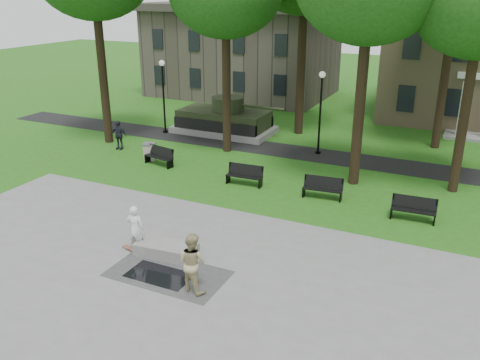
# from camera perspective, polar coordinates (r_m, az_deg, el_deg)

# --- Properties ---
(ground) EXTENTS (120.00, 120.00, 0.00)m
(ground) POSITION_cam_1_polar(r_m,az_deg,el_deg) (19.47, -3.65, -6.88)
(ground) COLOR #245413
(ground) RESTS_ON ground
(plaza) EXTENTS (22.00, 16.00, 0.02)m
(plaza) POSITION_cam_1_polar(r_m,az_deg,el_deg) (15.93, -12.66, -14.28)
(plaza) COLOR gray
(plaza) RESTS_ON ground
(footpath) EXTENTS (44.00, 2.60, 0.01)m
(footpath) POSITION_cam_1_polar(r_m,az_deg,el_deg) (29.70, 7.64, 2.95)
(footpath) COLOR black
(footpath) RESTS_ON ground
(building_left) EXTENTS (15.00, 10.00, 7.20)m
(building_left) POSITION_cam_1_polar(r_m,az_deg,el_deg) (46.17, 0.34, 14.08)
(building_left) COLOR #4C443D
(building_left) RESTS_ON ground
(lamp_left) EXTENTS (0.36, 0.36, 4.73)m
(lamp_left) POSITION_cam_1_polar(r_m,az_deg,el_deg) (33.56, -8.61, 9.89)
(lamp_left) COLOR black
(lamp_left) RESTS_ON ground
(lamp_mid) EXTENTS (0.36, 0.36, 4.73)m
(lamp_mid) POSITION_cam_1_polar(r_m,az_deg,el_deg) (29.12, 9.03, 8.20)
(lamp_mid) COLOR black
(lamp_mid) RESTS_ON ground
(tank_monument) EXTENTS (7.45, 3.40, 2.40)m
(tank_monument) POSITION_cam_1_polar(r_m,az_deg,el_deg) (33.64, -1.75, 6.75)
(tank_monument) COLOR gray
(tank_monument) RESTS_ON ground
(puddle) EXTENTS (2.20, 1.20, 0.00)m
(puddle) POSITION_cam_1_polar(r_m,az_deg,el_deg) (17.49, -9.04, -10.50)
(puddle) COLOR black
(puddle) RESTS_ON plaza
(concrete_block) EXTENTS (2.28, 1.20, 0.45)m
(concrete_block) POSITION_cam_1_polar(r_m,az_deg,el_deg) (18.56, -8.29, -7.70)
(concrete_block) COLOR gray
(concrete_block) RESTS_ON plaza
(skateboard) EXTENTS (0.80, 0.36, 0.07)m
(skateboard) POSITION_cam_1_polar(r_m,az_deg,el_deg) (19.17, -12.15, -7.63)
(skateboard) COLOR brown
(skateboard) RESTS_ON plaza
(skateboarder) EXTENTS (0.71, 0.54, 1.76)m
(skateboarder) POSITION_cam_1_polar(r_m,az_deg,el_deg) (18.77, -11.67, -5.35)
(skateboarder) COLOR white
(skateboarder) RESTS_ON plaza
(friend_watching) EXTENTS (1.09, 0.92, 1.98)m
(friend_watching) POSITION_cam_1_polar(r_m,az_deg,el_deg) (16.09, -5.38, -9.20)
(friend_watching) COLOR tan
(friend_watching) RESTS_ON plaza
(pedestrian_walker) EXTENTS (1.06, 0.55, 1.73)m
(pedestrian_walker) POSITION_cam_1_polar(r_m,az_deg,el_deg) (30.92, -13.48, 4.93)
(pedestrian_walker) COLOR #21212C
(pedestrian_walker) RESTS_ON ground
(park_bench_0) EXTENTS (1.85, 0.88, 1.00)m
(park_bench_0) POSITION_cam_1_polar(r_m,az_deg,el_deg) (27.80, -9.03, 2.74)
(park_bench_0) COLOR black
(park_bench_0) RESTS_ON ground
(park_bench_1) EXTENTS (1.82, 0.62, 1.00)m
(park_bench_1) POSITION_cam_1_polar(r_m,az_deg,el_deg) (24.67, 0.56, 0.64)
(park_bench_1) COLOR black
(park_bench_1) RESTS_ON ground
(park_bench_2) EXTENTS (1.84, 0.71, 1.00)m
(park_bench_2) POSITION_cam_1_polar(r_m,az_deg,el_deg) (23.38, 9.32, -0.81)
(park_bench_2) COLOR black
(park_bench_2) RESTS_ON ground
(park_bench_3) EXTENTS (1.82, 0.62, 1.00)m
(park_bench_3) POSITION_cam_1_polar(r_m,az_deg,el_deg) (22.11, 18.94, -3.02)
(park_bench_3) COLOR black
(park_bench_3) RESTS_ON ground
(trash_bin) EXTENTS (0.87, 0.87, 0.96)m
(trash_bin) POSITION_cam_1_polar(r_m,az_deg,el_deg) (28.71, -10.11, 3.18)
(trash_bin) COLOR #ACA28E
(trash_bin) RESTS_ON ground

